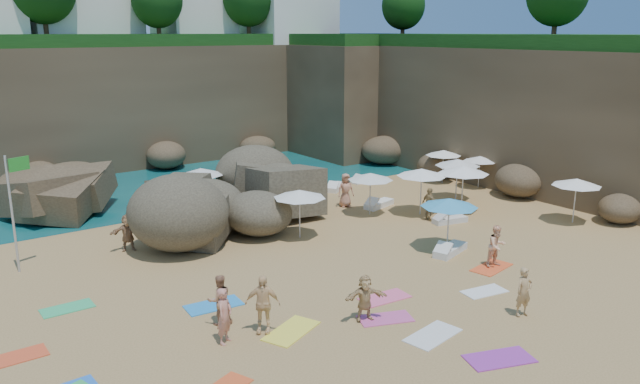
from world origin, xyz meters
TOP-DOWN VIEW (x-y plane):
  - ground at (0.00, 0.00)m, footprint 120.00×120.00m
  - seawater at (0.00, 30.00)m, footprint 120.00×120.00m
  - cliff_back at (2.00, 25.00)m, footprint 44.00×8.00m
  - cliff_right at (19.00, 8.00)m, footprint 8.00×30.00m
  - cliff_corner at (17.00, 20.00)m, footprint 10.00×12.00m
  - rock_outcrop at (-0.91, 7.25)m, footprint 8.94×6.83m
  - flag_pole at (-9.87, 6.15)m, footprint 0.87×0.31m
  - parasol_0 at (-0.47, 10.00)m, footprint 2.30×2.30m
  - parasol_1 at (5.92, 4.12)m, footprint 2.27×2.27m
  - parasol_2 at (11.57, 3.51)m, footprint 2.41×2.41m
  - parasol_3 at (13.96, 6.75)m, footprint 2.13×2.13m
  - parasol_5 at (1.02, 3.18)m, footprint 2.33×2.33m
  - parasol_7 at (9.95, 1.67)m, footprint 2.56×2.56m
  - parasol_8 at (14.75, 4.61)m, footprint 2.01×2.01m
  - parasol_9 at (8.02, 2.67)m, footprint 2.49×2.49m
  - parasol_10 at (5.13, -1.82)m, footprint 2.39×2.39m
  - parasol_11 at (12.97, -2.69)m, footprint 2.31×2.31m
  - lounger_0 at (7.24, 4.92)m, footprint 2.00×1.08m
  - lounger_1 at (10.16, 9.66)m, footprint 1.77×0.74m
  - lounger_2 at (7.68, 9.16)m, footprint 1.91×1.54m
  - lounger_3 at (1.94, 6.06)m, footprint 1.91×1.19m
  - lounger_4 at (8.14, 0.77)m, footprint 1.81×0.92m
  - lounger_5 at (4.93, -2.19)m, footprint 2.04×1.17m
  - towel_1 at (-1.36, -5.19)m, footprint 1.91×1.43m
  - towel_5 at (2.92, -5.64)m, footprint 1.71×1.06m
  - towel_6 at (-0.46, -8.98)m, footprint 2.12×1.54m
  - towel_7 at (-11.47, -0.87)m, footprint 1.66×0.83m
  - towel_8 at (-5.37, -1.04)m, footprint 1.96×1.11m
  - towel_9 at (-0.29, -3.96)m, footprint 1.83×1.03m
  - towel_10 at (4.99, -4.28)m, footprint 1.96×1.22m
  - towel_11 at (-9.42, 1.63)m, footprint 1.67×0.84m
  - towel_12 at (-4.28, -4.13)m, footprint 2.17×1.67m
  - towel_13 at (-0.96, -6.89)m, footprint 2.03×1.26m
  - person_stand_0 at (-6.25, -3.57)m, footprint 0.75×0.71m
  - person_stand_1 at (-5.80, -2.36)m, footprint 0.88×0.74m
  - person_stand_2 at (-1.35, 10.19)m, footprint 0.92×0.96m
  - person_stand_3 at (7.59, 1.64)m, footprint 0.49×0.99m
  - person_stand_4 at (5.85, 6.01)m, footprint 0.97×0.71m
  - person_stand_5 at (-5.76, 6.07)m, footprint 1.51×0.77m
  - person_lie_1 at (-5.01, -3.68)m, footprint 1.98×2.10m
  - person_lie_3 at (-1.96, -4.86)m, footprint 1.82×1.88m
  - person_lie_4 at (2.39, -7.62)m, footprint 0.95×1.71m
  - person_lie_5 at (5.19, -4.31)m, footprint 1.04×1.76m

SIDE VIEW (x-z plane):
  - ground at x=0.00m, z-range 0.00..0.00m
  - rock_outcrop at x=-0.91m, z-range -1.75..1.75m
  - seawater at x=0.00m, z-range 0.00..0.00m
  - towel_5 at x=2.92m, z-range 0.00..0.03m
  - towel_7 at x=-11.47m, z-range 0.00..0.03m
  - towel_11 at x=-9.42m, z-range 0.00..0.03m
  - towel_1 at x=-1.36m, z-range 0.00..0.03m
  - towel_9 at x=-0.29m, z-range 0.00..0.03m
  - towel_10 at x=4.99m, z-range 0.00..0.03m
  - towel_8 at x=-5.37m, z-range 0.00..0.03m
  - towel_13 at x=-0.96m, z-range 0.00..0.03m
  - towel_6 at x=-0.46m, z-range 0.00..0.03m
  - towel_12 at x=-4.28m, z-range 0.00..0.03m
  - lounger_4 at x=8.14m, z-range 0.00..0.27m
  - lounger_1 at x=10.16m, z-range 0.00..0.27m
  - lounger_3 at x=1.94m, z-range 0.00..0.28m
  - lounger_2 at x=7.68m, z-range 0.00..0.29m
  - lounger_0 at x=7.24m, z-range 0.00..0.30m
  - lounger_5 at x=4.93m, z-range 0.00..0.30m
  - person_lie_4 at x=2.39m, z-range 0.00..0.39m
  - person_lie_3 at x=-1.96m, z-range 0.00..0.40m
  - person_lie_1 at x=-5.01m, z-range 0.00..0.45m
  - person_lie_5 at x=5.19m, z-range 0.00..0.63m
  - person_stand_2 at x=-1.35m, z-range 0.00..1.46m
  - person_stand_5 at x=-5.76m, z-range 0.00..1.56m
  - person_stand_1 at x=-5.80m, z-range 0.00..1.63m
  - person_stand_3 at x=7.59m, z-range 0.00..1.64m
  - person_stand_0 at x=-6.25m, z-range 0.00..1.73m
  - person_stand_4 at x=5.85m, z-range 0.00..1.78m
  - parasol_8 at x=14.75m, z-range 0.79..2.69m
  - parasol_3 at x=13.96m, z-range 0.84..2.86m
  - parasol_1 at x=5.92m, z-range 0.90..3.04m
  - parasol_0 at x=-0.47m, z-range 0.91..3.09m
  - parasol_11 at x=12.97m, z-range 0.91..3.09m
  - parasol_5 at x=1.02m, z-range 0.92..3.13m
  - parasol_10 at x=5.13m, z-range 0.95..3.21m
  - parasol_2 at x=11.57m, z-range 0.95..3.23m
  - parasol_9 at x=8.02m, z-range 0.98..3.34m
  - parasol_7 at x=9.95m, z-range 1.01..3.43m
  - flag_pole at x=-9.87m, z-range 0.63..5.17m
  - cliff_back at x=2.00m, z-range 0.00..8.00m
  - cliff_right at x=19.00m, z-range 0.00..8.00m
  - cliff_corner at x=17.00m, z-range 0.00..8.00m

